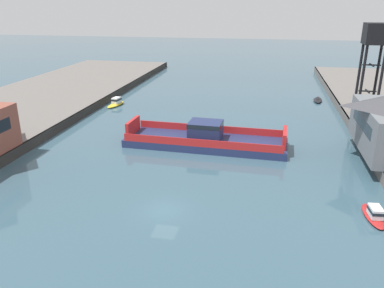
{
  "coord_description": "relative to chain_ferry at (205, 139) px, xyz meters",
  "views": [
    {
      "loc": [
        9.43,
        -33.17,
        19.97
      ],
      "look_at": [
        0.0,
        14.58,
        2.0
      ],
      "focal_mm": 35.97,
      "sensor_mm": 36.0,
      "label": 1
    }
  ],
  "objects": [
    {
      "name": "moored_boat_mid_left",
      "position": [
        19.51,
        -16.88,
        -0.6
      ],
      "size": [
        1.96,
        5.08,
        1.39
      ],
      "color": "red",
      "rests_on": "ground"
    },
    {
      "name": "crane_tower",
      "position": [
        25.28,
        16.63,
        12.78
      ],
      "size": [
        3.77,
        3.77,
        15.34
      ],
      "color": "black",
      "rests_on": "quay_right"
    },
    {
      "name": "bollard_left_far",
      "position": [
        -25.02,
        -8.18,
        0.81
      ],
      "size": [
        0.32,
        0.32,
        0.71
      ],
      "color": "black",
      "rests_on": "quay_left"
    },
    {
      "name": "moored_boat_near_left",
      "position": [
        19.3,
        31.82,
        -0.85
      ],
      "size": [
        2.17,
        5.32,
        1.0
      ],
      "color": "black",
      "rests_on": "ground"
    },
    {
      "name": "chain_ferry",
      "position": [
        0.0,
        0.0,
        0.0
      ],
      "size": [
        23.79,
        7.74,
        3.75
      ],
      "color": "navy",
      "rests_on": "ground"
    },
    {
      "name": "moored_boat_near_right",
      "position": [
        -21.94,
        20.04,
        -0.52
      ],
      "size": [
        2.67,
        5.97,
        1.61
      ],
      "color": "yellow",
      "rests_on": "ground"
    },
    {
      "name": "bollard_left_aft",
      "position": [
        -25.02,
        -9.04,
        0.81
      ],
      "size": [
        0.32,
        0.32,
        0.71
      ],
      "color": "black",
      "rests_on": "quay_left"
    },
    {
      "name": "ground_plane",
      "position": [
        -1.05,
        -19.44,
        -1.12
      ],
      "size": [
        400.0,
        400.0,
        0.0
      ],
      "primitive_type": "plane",
      "color": "#385666"
    }
  ]
}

